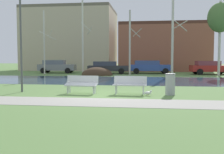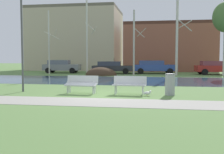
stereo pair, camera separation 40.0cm
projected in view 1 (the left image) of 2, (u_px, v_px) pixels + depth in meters
ground_plane at (123, 79)px, 22.81m from camera, size 120.00×120.00×0.00m
paved_path_strip at (95, 102)px, 10.86m from camera, size 60.00×2.09×0.01m
river_band at (121, 80)px, 21.55m from camera, size 80.00×8.22×0.01m
soil_mound at (97, 75)px, 27.61m from camera, size 3.16×2.60×1.64m
bench_left at (82, 84)px, 13.54m from camera, size 1.63×0.66×0.87m
bench_right at (130, 84)px, 13.23m from camera, size 1.63×0.66×0.87m
trash_bin at (170, 84)px, 12.95m from camera, size 0.48×0.48×1.01m
seagull at (148, 93)px, 12.75m from camera, size 0.41×0.15×0.25m
streetlamp at (21, 25)px, 13.93m from camera, size 0.32×0.32×5.07m
birch_far_left at (44, 42)px, 29.49m from camera, size 1.45×2.28×6.81m
birch_left at (83, 34)px, 28.45m from camera, size 1.14×1.97×8.30m
birch_center_left at (130, 42)px, 28.02m from camera, size 1.31×2.30×6.59m
birch_center at (173, 35)px, 27.34m from camera, size 1.54×2.81×7.97m
birch_center_right at (220, 18)px, 26.86m from camera, size 2.42×2.42×7.28m
parked_van_nearest_grey at (57, 66)px, 31.73m from camera, size 4.32×2.21×1.49m
parked_sedan_second_dark at (107, 67)px, 30.54m from camera, size 4.57×2.32×1.36m
parked_hatch_third_blue at (149, 67)px, 30.68m from camera, size 4.91×2.41×1.46m
parked_wagon_fourth_red at (210, 67)px, 29.12m from camera, size 4.28×2.36×1.43m
building_beige_block at (72, 40)px, 40.91m from camera, size 12.47×9.52×8.87m
building_brick_low at (163, 48)px, 38.05m from camera, size 11.71×7.90×6.34m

